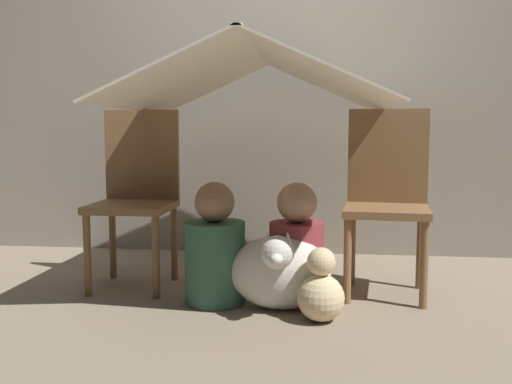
% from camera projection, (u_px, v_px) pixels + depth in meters
% --- Properties ---
extents(ground_plane, '(8.80, 8.80, 0.00)m').
position_uv_depth(ground_plane, '(251.00, 302.00, 2.64)').
color(ground_plane, gray).
extents(wall_back, '(7.00, 0.05, 2.50)m').
position_uv_depth(wall_back, '(273.00, 58.00, 3.62)').
color(wall_back, gray).
rests_on(wall_back, ground_plane).
extents(chair_left, '(0.40, 0.40, 0.90)m').
position_uv_depth(chair_left, '(136.00, 191.00, 2.92)').
color(chair_left, brown).
rests_on(chair_left, ground_plane).
extents(chair_right, '(0.44, 0.44, 0.90)m').
position_uv_depth(chair_right, '(387.00, 194.00, 2.78)').
color(chair_right, brown).
rests_on(chair_right, ground_plane).
extents(sheet_canopy, '(1.26, 1.29, 0.29)m').
position_uv_depth(sheet_canopy, '(256.00, 78.00, 2.71)').
color(sheet_canopy, silver).
extents(person_front, '(0.28, 0.28, 0.56)m').
position_uv_depth(person_front, '(215.00, 252.00, 2.62)').
color(person_front, '#38664C').
rests_on(person_front, ground_plane).
extents(person_second, '(0.25, 0.25, 0.56)m').
position_uv_depth(person_second, '(296.00, 250.00, 2.62)').
color(person_second, maroon).
rests_on(person_second, ground_plane).
extents(dog, '(0.45, 0.39, 0.38)m').
position_uv_depth(dog, '(280.00, 271.00, 2.52)').
color(dog, silver).
rests_on(dog, ground_plane).
extents(plush_toy, '(0.20, 0.20, 0.31)m').
position_uv_depth(plush_toy, '(321.00, 291.00, 2.37)').
color(plush_toy, beige).
rests_on(plush_toy, ground_plane).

